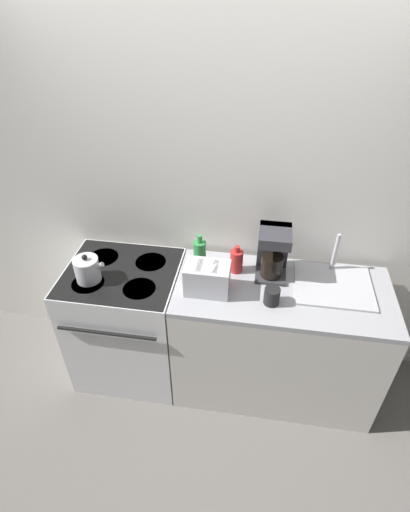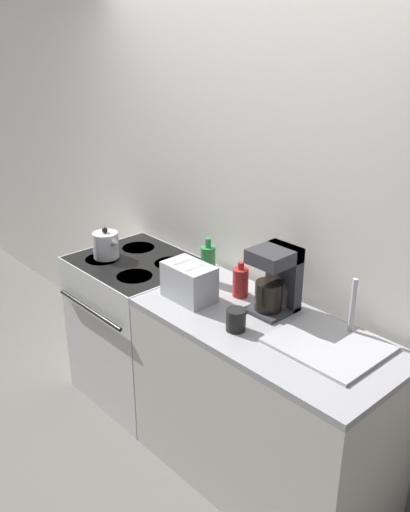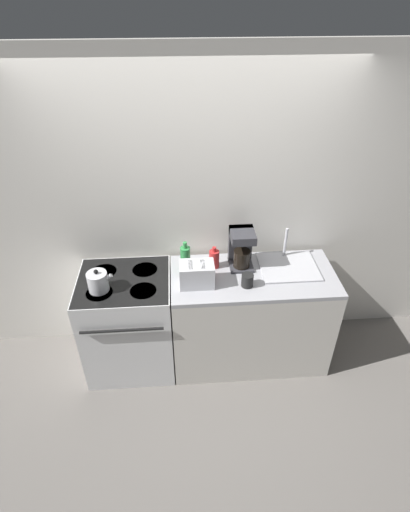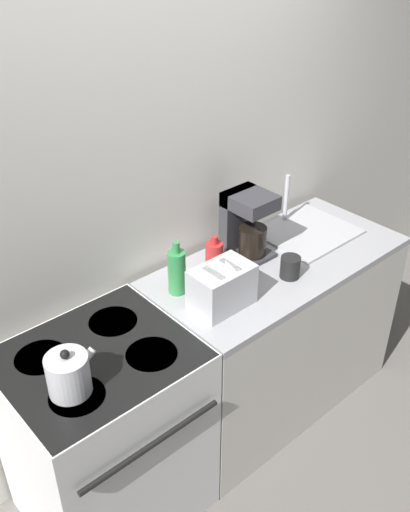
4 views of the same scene
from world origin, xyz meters
The scene contains 11 objects.
ground_plane centered at (0.00, 0.00, 0.00)m, with size 12.00×12.00×0.00m, color slate.
wall_back centered at (0.00, 0.70, 1.30)m, with size 8.00×0.05×2.60m.
stove centered at (-0.57, 0.32, 0.48)m, with size 0.74×0.68×0.93m.
counter_block centered at (0.48, 0.32, 0.47)m, with size 1.35×0.64×0.93m.
kettle centered at (-0.74, 0.22, 1.02)m, with size 0.20×0.16×0.19m.
toaster centered at (0.01, 0.24, 1.03)m, with size 0.27×0.17×0.19m.
coffee_maker centered at (0.39, 0.48, 1.11)m, with size 0.19×0.23×0.34m.
sink_tray centered at (0.79, 0.40, 0.95)m, with size 0.47×0.41×0.28m.
bottle_green centered at (-0.07, 0.44, 1.04)m, with size 0.08×0.08×0.26m.
bottle_red centered at (0.17, 0.46, 1.02)m, with size 0.08×0.08×0.19m.
cup_black centered at (0.41, 0.19, 0.99)m, with size 0.09×0.09×0.11m.
Camera 4 is at (-1.36, -1.21, 2.46)m, focal length 40.00 mm.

